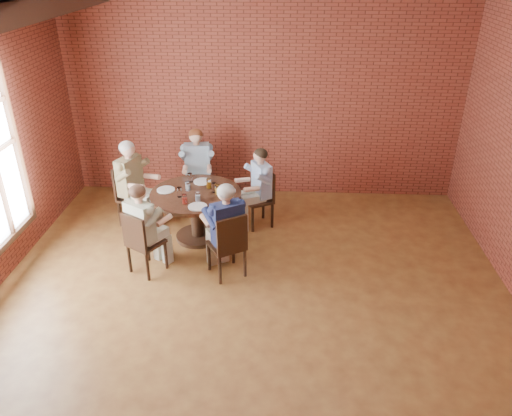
# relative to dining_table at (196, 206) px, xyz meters

# --- Properties ---
(floor) EXTENTS (7.00, 7.00, 0.00)m
(floor) POSITION_rel_dining_table_xyz_m (0.89, -1.82, -0.53)
(floor) COLOR olive
(floor) RESTS_ON ground
(ceiling) EXTENTS (7.00, 7.00, 0.00)m
(ceiling) POSITION_rel_dining_table_xyz_m (0.89, -1.82, 2.87)
(ceiling) COLOR silver
(ceiling) RESTS_ON wall_back
(wall_back) EXTENTS (7.00, 0.00, 7.00)m
(wall_back) POSITION_rel_dining_table_xyz_m (0.89, 1.68, 1.17)
(wall_back) COLOR brown
(wall_back) RESTS_ON ground
(dining_table) EXTENTS (1.31, 1.31, 0.75)m
(dining_table) POSITION_rel_dining_table_xyz_m (0.00, 0.00, 0.00)
(dining_table) COLOR black
(dining_table) RESTS_ON floor
(chair_a) EXTENTS (0.52, 0.52, 0.89)m
(chair_a) POSITION_rel_dining_table_xyz_m (0.94, 0.49, -0.04)
(chair_a) COLOR black
(chair_a) RESTS_ON floor
(diner_a) EXTENTS (0.75, 0.70, 1.26)m
(diner_a) POSITION_rel_dining_table_xyz_m (0.87, 0.45, 0.10)
(diner_a) COLOR #456CB4
(diner_a) RESTS_ON floor
(chair_b) EXTENTS (0.48, 0.48, 0.94)m
(chair_b) POSITION_rel_dining_table_xyz_m (-0.16, 1.13, -0.02)
(chair_b) COLOR black
(chair_b) RESTS_ON floor
(diner_b) EXTENTS (0.61, 0.71, 1.33)m
(diner_b) POSITION_rel_dining_table_xyz_m (-0.14, 1.04, 0.14)
(diner_b) COLOR #8092A3
(diner_b) RESTS_ON floor
(chair_c) EXTENTS (0.56, 0.56, 0.95)m
(chair_c) POSITION_rel_dining_table_xyz_m (-1.10, 0.43, -0.02)
(chair_c) COLOR black
(chair_c) RESTS_ON floor
(diner_c) EXTENTS (0.81, 0.74, 1.35)m
(diner_c) POSITION_rel_dining_table_xyz_m (-1.02, 0.40, 0.15)
(diner_c) COLOR brown
(diner_c) RESTS_ON floor
(chair_d) EXTENTS (0.55, 0.55, 0.90)m
(chair_d) POSITION_rel_dining_table_xyz_m (-0.57, -0.94, -0.04)
(chair_d) COLOR black
(chair_d) RESTS_ON floor
(diner_d) EXTENTS (0.73, 0.77, 1.27)m
(diner_d) POSITION_rel_dining_table_xyz_m (-0.53, -0.87, 0.11)
(diner_d) COLOR #C5AC9A
(diner_d) RESTS_ON floor
(chair_e) EXTENTS (0.57, 0.57, 0.93)m
(chair_e) POSITION_rel_dining_table_xyz_m (0.57, -0.95, -0.02)
(chair_e) COLOR black
(chair_e) RESTS_ON floor
(diner_e) EXTENTS (0.77, 0.81, 1.31)m
(diner_e) POSITION_rel_dining_table_xyz_m (0.53, -0.88, 0.13)
(diner_e) COLOR #171E42
(diner_e) RESTS_ON floor
(plate_a) EXTENTS (0.26, 0.26, 0.01)m
(plate_a) POSITION_rel_dining_table_xyz_m (0.44, 0.06, 0.23)
(plate_a) COLOR white
(plate_a) RESTS_ON dining_table
(plate_b) EXTENTS (0.26, 0.26, 0.01)m
(plate_b) POSITION_rel_dining_table_xyz_m (0.04, 0.37, 0.23)
(plate_b) COLOR white
(plate_b) RESTS_ON dining_table
(plate_c) EXTENTS (0.26, 0.26, 0.01)m
(plate_c) POSITION_rel_dining_table_xyz_m (-0.44, 0.06, 0.23)
(plate_c) COLOR white
(plate_c) RESTS_ON dining_table
(plate_d) EXTENTS (0.26, 0.26, 0.01)m
(plate_d) POSITION_rel_dining_table_xyz_m (0.10, -0.44, 0.23)
(plate_d) COLOR white
(plate_d) RESTS_ON dining_table
(glass_a) EXTENTS (0.07, 0.07, 0.14)m
(glass_a) POSITION_rel_dining_table_xyz_m (0.26, 0.04, 0.29)
(glass_a) COLOR white
(glass_a) RESTS_ON dining_table
(glass_b) EXTENTS (0.07, 0.07, 0.14)m
(glass_b) POSITION_rel_dining_table_xyz_m (0.17, 0.17, 0.29)
(glass_b) COLOR white
(glass_b) RESTS_ON dining_table
(glass_c) EXTENTS (0.07, 0.07, 0.14)m
(glass_c) POSITION_rel_dining_table_xyz_m (-0.14, 0.36, 0.29)
(glass_c) COLOR white
(glass_c) RESTS_ON dining_table
(glass_d) EXTENTS (0.07, 0.07, 0.14)m
(glass_d) POSITION_rel_dining_table_xyz_m (-0.12, 0.07, 0.29)
(glass_d) COLOR white
(glass_d) RESTS_ON dining_table
(glass_e) EXTENTS (0.07, 0.07, 0.14)m
(glass_e) POSITION_rel_dining_table_xyz_m (-0.20, -0.14, 0.29)
(glass_e) COLOR white
(glass_e) RESTS_ON dining_table
(glass_f) EXTENTS (0.07, 0.07, 0.14)m
(glass_f) POSITION_rel_dining_table_xyz_m (-0.09, -0.35, 0.29)
(glass_f) COLOR white
(glass_f) RESTS_ON dining_table
(glass_g) EXTENTS (0.07, 0.07, 0.14)m
(glass_g) POSITION_rel_dining_table_xyz_m (0.07, -0.25, 0.29)
(glass_g) COLOR white
(glass_g) RESTS_ON dining_table
(glass_h) EXTENTS (0.07, 0.07, 0.14)m
(glass_h) POSITION_rel_dining_table_xyz_m (0.32, -0.02, 0.29)
(glass_h) COLOR white
(glass_h) RESTS_ON dining_table
(smartphone) EXTENTS (0.09, 0.15, 0.01)m
(smartphone) POSITION_rel_dining_table_xyz_m (0.48, -0.21, 0.23)
(smartphone) COLOR black
(smartphone) RESTS_ON dining_table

